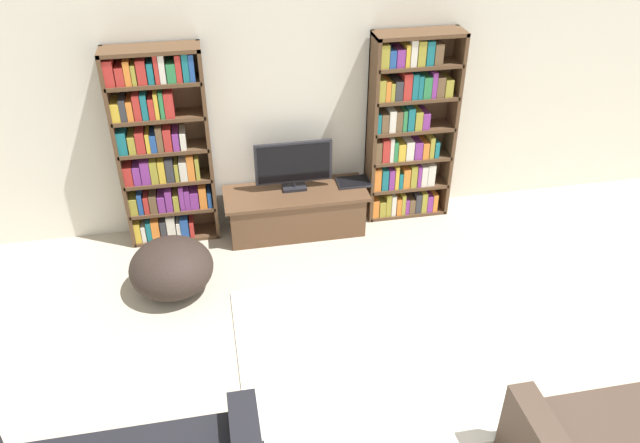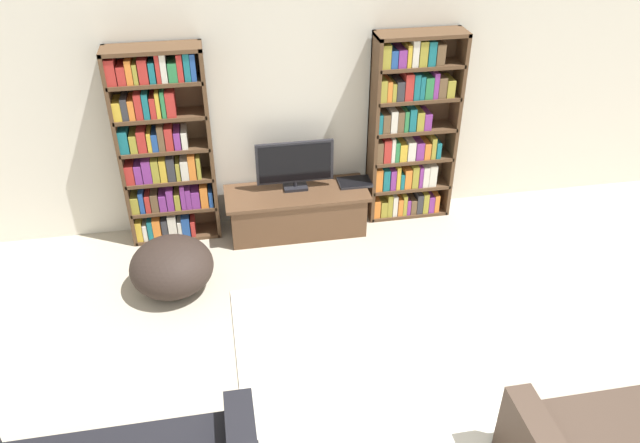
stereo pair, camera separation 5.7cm
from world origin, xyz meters
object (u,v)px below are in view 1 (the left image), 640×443
object	(u,v)px
laptop	(353,182)
beanbag_ottoman	(171,268)
bookshelf_left	(161,149)
television	(294,165)
tv_stand	(296,211)
bookshelf_right	(407,130)

from	to	relation	value
laptop	beanbag_ottoman	world-z (taller)	beanbag_ottoman
bookshelf_left	laptop	distance (m)	1.94
television	tv_stand	bearing A→B (deg)	-90.00
television	beanbag_ottoman	bearing A→B (deg)	-146.44
bookshelf_right	laptop	xyz separation A→B (m)	(-0.57, -0.09, -0.49)
laptop	bookshelf_left	bearing A→B (deg)	177.35
beanbag_ottoman	laptop	bearing A→B (deg)	23.81
tv_stand	beanbag_ottoman	distance (m)	1.46
tv_stand	bookshelf_right	bearing A→B (deg)	7.22
laptop	tv_stand	bearing A→B (deg)	-174.06
bookshelf_right	tv_stand	bearing A→B (deg)	-172.78
tv_stand	laptop	xyz separation A→B (m)	(0.62, 0.06, 0.24)
beanbag_ottoman	television	bearing A→B (deg)	33.56
bookshelf_right	beanbag_ottoman	world-z (taller)	bookshelf_right
laptop	beanbag_ottoman	size ratio (longest dim) A/B	0.45
bookshelf_right	tv_stand	distance (m)	1.40
bookshelf_right	television	world-z (taller)	bookshelf_right
laptop	beanbag_ottoman	xyz separation A→B (m)	(-1.87, -0.82, -0.22)
bookshelf_left	bookshelf_right	distance (m)	2.44
laptop	beanbag_ottoman	distance (m)	2.05
bookshelf_left	beanbag_ottoman	size ratio (longest dim) A/B	2.63
beanbag_ottoman	bookshelf_left	bearing A→B (deg)	90.39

